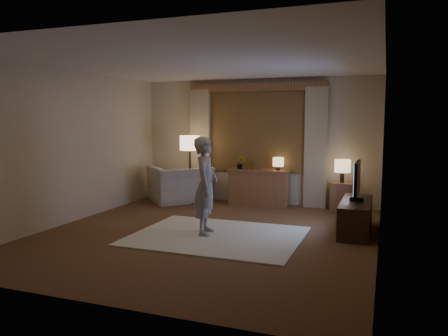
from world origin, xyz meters
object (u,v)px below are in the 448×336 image
at_px(side_table, 342,197).
at_px(person, 206,186).
at_px(sideboard, 259,188).
at_px(armchair, 180,184).
at_px(tv_stand, 356,217).

xyz_separation_m(side_table, person, (-1.79, -2.49, 0.48)).
bearing_deg(sideboard, person, -92.79).
distance_m(sideboard, side_table, 1.66).
bearing_deg(side_table, armchair, -176.22).
distance_m(side_table, person, 3.10).
bearing_deg(person, tv_stand, -79.61).
xyz_separation_m(sideboard, person, (-0.12, -2.54, 0.41)).
relative_size(sideboard, person, 0.81).
bearing_deg(armchair, tv_stand, 114.23).
xyz_separation_m(sideboard, armchair, (-1.67, -0.27, 0.04)).
height_order(tv_stand, person, person).
height_order(sideboard, tv_stand, sideboard).
bearing_deg(armchair, sideboard, 143.16).
height_order(sideboard, armchair, armchair).
distance_m(sideboard, armchair, 1.69).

